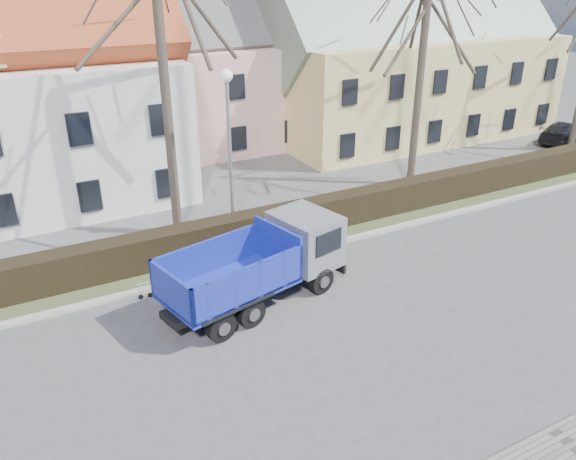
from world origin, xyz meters
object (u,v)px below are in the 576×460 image
streetlight (230,158)px  parked_car_b (563,132)px  cart_frame (138,291)px  dump_truck (250,269)px

streetlight → parked_car_b: streetlight is taller
cart_frame → parked_car_b: size_ratio=0.16×
streetlight → parked_car_b: (23.28, 2.91, -2.71)m
streetlight → parked_car_b: bearing=7.1°
streetlight → parked_car_b: size_ratio=1.53×
dump_truck → streetlight: size_ratio=0.96×
dump_truck → cart_frame: dump_truck is taller
dump_truck → parked_car_b: dump_truck is taller
dump_truck → streetlight: bearing=60.2°
parked_car_b → dump_truck: bearing=88.6°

